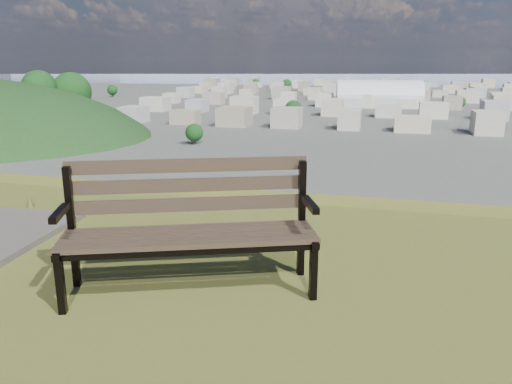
# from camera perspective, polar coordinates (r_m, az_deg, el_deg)

# --- Properties ---
(park_bench) EXTENTS (1.99, 1.26, 1.00)m
(park_bench) POSITION_cam_1_polar(r_m,az_deg,el_deg) (3.89, -7.63, -3.14)
(park_bench) COLOR #413026
(park_bench) RESTS_ON hilltop_mesa
(arena) EXTENTS (51.09, 26.84, 20.61)m
(arena) POSITION_cam_1_polar(r_m,az_deg,el_deg) (307.74, 13.81, 10.33)
(arena) COLOR silver
(arena) RESTS_ON ground
(city_blocks) EXTENTS (395.00, 361.00, 7.00)m
(city_blocks) POSITION_cam_1_polar(r_m,az_deg,el_deg) (397.11, 14.75, 11.00)
(city_blocks) COLOR beige
(city_blocks) RESTS_ON ground
(city_trees) EXTENTS (406.52, 387.20, 9.98)m
(city_trees) POSITION_cam_1_polar(r_m,az_deg,el_deg) (322.84, 9.94, 10.72)
(city_trees) COLOR #2F2117
(city_trees) RESTS_ON ground
(bay_water) EXTENTS (2400.00, 700.00, 0.12)m
(bay_water) POSITION_cam_1_polar(r_m,az_deg,el_deg) (902.38, 14.88, 12.65)
(bay_water) COLOR #808BA3
(bay_water) RESTS_ON ground
(far_hills) EXTENTS (2050.00, 340.00, 60.00)m
(far_hills) POSITION_cam_1_polar(r_m,az_deg,el_deg) (1406.24, 12.44, 14.44)
(far_hills) COLOR #9FA9C6
(far_hills) RESTS_ON ground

